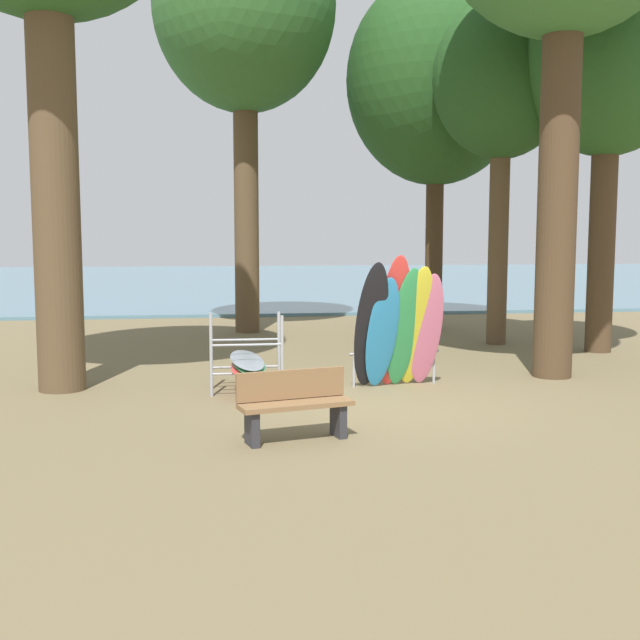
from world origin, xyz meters
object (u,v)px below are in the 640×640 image
Objects in this scene: tree_far_left_back at (609,61)px; park_bench at (294,403)px; leaning_board_pile at (399,328)px; board_storage_rack at (247,363)px; tree_deep_back at (244,10)px; tree_mid_behind at (502,83)px; tree_far_right_back at (437,81)px.

tree_far_left_back is 11.11m from park_bench.
leaning_board_pile is 3.60m from park_bench.
tree_far_left_back is 8.00m from leaning_board_pile.
leaning_board_pile is 1.51× the size of park_bench.
tree_far_left_back is at bearing 23.29° from board_storage_rack.
tree_deep_back is (-7.29, 4.43, 1.95)m from tree_far_left_back.
tree_mid_behind is 0.94× the size of tree_far_left_back.
tree_far_right_back is (-2.37, 4.45, 0.36)m from tree_far_left_back.
tree_far_left_back is at bearing -40.14° from tree_mid_behind.
tree_deep_back is 10.70m from leaning_board_pile.
leaning_board_pile is at bearing -74.97° from tree_deep_back.
tree_mid_behind reaches higher than park_bench.
board_storage_rack reaches higher than park_bench.
tree_far_right_back is at bearing 65.81° from park_bench.
leaning_board_pile is 1.03× the size of board_storage_rack.
tree_far_right_back is (-0.64, 2.99, 0.57)m from tree_mid_behind.
park_bench is at bearing -81.78° from board_storage_rack.
tree_mid_behind is 10.94m from park_bench.
tree_deep_back is at bearing 87.38° from board_storage_rack.
tree_deep_back is at bearing 148.75° from tree_far_left_back.
tree_deep_back is at bearing 151.94° from tree_mid_behind.
tree_far_right_back is 4.16× the size of leaning_board_pile.
tree_far_right_back is 6.27× the size of park_bench.
leaning_board_pile is (-3.47, -4.84, -4.85)m from tree_mid_behind.
park_bench is at bearing -138.75° from tree_far_left_back.
tree_far_right_back reaches higher than park_bench.
tree_mid_behind reaches higher than board_storage_rack.
tree_far_right_back is 9.93m from leaning_board_pile.
leaning_board_pile is (-2.83, -7.83, -5.43)m from tree_far_right_back.
tree_far_right_back is at bearing 118.04° from tree_far_left_back.
tree_mid_behind is at bearing 38.79° from board_storage_rack.
tree_mid_behind is 7.68m from leaning_board_pile.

